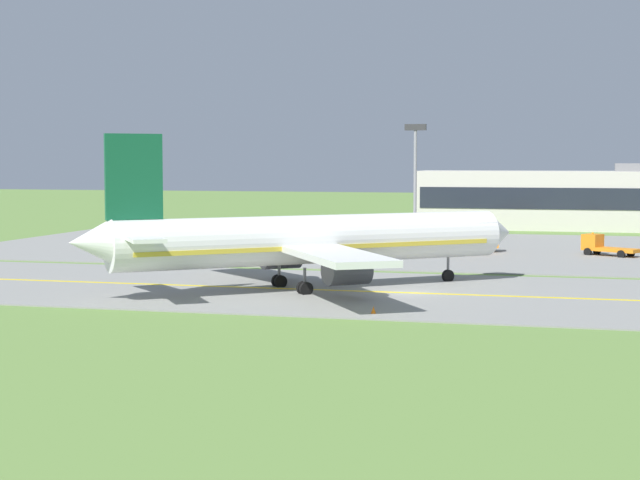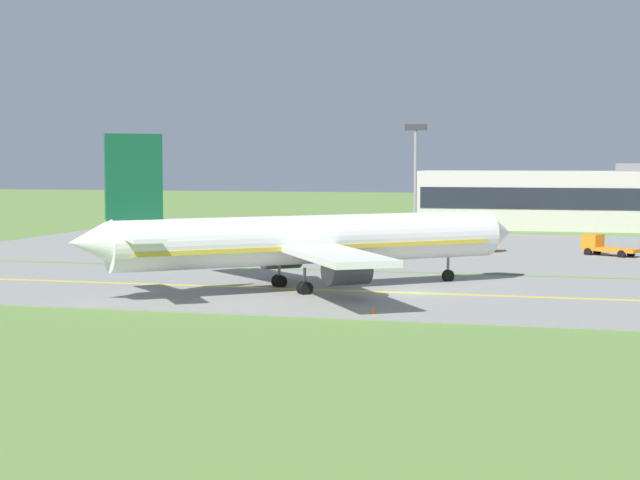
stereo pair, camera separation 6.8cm
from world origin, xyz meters
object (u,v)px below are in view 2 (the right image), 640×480
object	(u,v)px
service_truck_catering	(603,246)
apron_light_mast	(415,172)
service_truck_baggage	(473,239)
airplane_lead	(308,240)

from	to	relation	value
service_truck_catering	apron_light_mast	size ratio (longest dim) A/B	0.45
service_truck_baggage	apron_light_mast	size ratio (longest dim) A/B	0.42
service_truck_baggage	apron_light_mast	bearing A→B (deg)	-138.91
service_truck_baggage	service_truck_catering	size ratio (longest dim) A/B	0.95
airplane_lead	service_truck_baggage	distance (m)	39.40
service_truck_baggage	apron_light_mast	world-z (taller)	apron_light_mast
service_truck_baggage	service_truck_catering	bearing A→B (deg)	-3.27
service_truck_catering	apron_light_mast	bearing A→B (deg)	-168.02
airplane_lead	service_truck_baggage	bearing A→B (deg)	76.44
airplane_lead	service_truck_catering	world-z (taller)	airplane_lead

